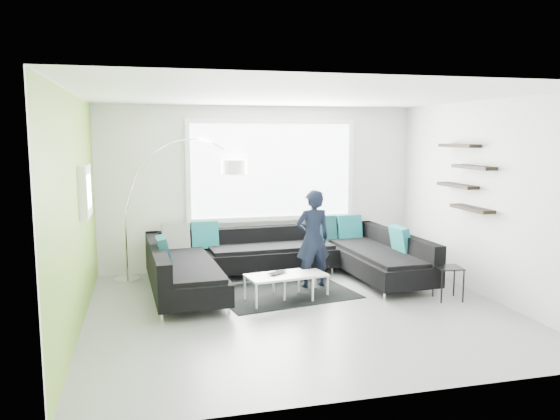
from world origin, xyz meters
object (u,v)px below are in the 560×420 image
(coffee_table, at_px, (290,285))
(laptop, at_px, (280,273))
(arc_lamp, at_px, (125,211))
(side_table, at_px, (448,283))
(person, at_px, (313,239))
(sectional_sofa, at_px, (285,261))

(coffee_table, xyz_separation_m, laptop, (-0.16, -0.07, 0.20))
(arc_lamp, relative_size, side_table, 4.77)
(person, bearing_deg, laptop, 35.14)
(coffee_table, distance_m, laptop, 0.27)
(coffee_table, bearing_deg, laptop, -164.80)
(side_table, distance_m, person, 2.05)
(sectional_sofa, xyz_separation_m, person, (0.39, -0.17, 0.36))
(arc_lamp, bearing_deg, side_table, -35.22)
(sectional_sofa, height_order, arc_lamp, arc_lamp)
(sectional_sofa, relative_size, arc_lamp, 1.83)
(coffee_table, distance_m, side_table, 2.23)
(coffee_table, relative_size, arc_lamp, 0.50)
(sectional_sofa, height_order, side_table, sectional_sofa)
(side_table, distance_m, laptop, 2.38)
(arc_lamp, xyz_separation_m, side_table, (4.42, -2.14, -0.89))
(laptop, bearing_deg, side_table, -50.43)
(sectional_sofa, bearing_deg, laptop, -112.65)
(arc_lamp, bearing_deg, sectional_sofa, -29.78)
(person, bearing_deg, side_table, 141.99)
(side_table, xyz_separation_m, laptop, (-2.31, 0.55, 0.15))
(side_table, bearing_deg, sectional_sofa, 148.41)
(coffee_table, height_order, laptop, laptop)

